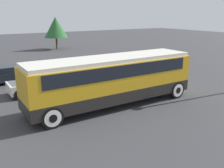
% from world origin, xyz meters
% --- Properties ---
extents(ground_plane, '(120.00, 120.00, 0.00)m').
position_xyz_m(ground_plane, '(0.00, 0.00, 0.00)').
color(ground_plane, '#38383A').
extents(tour_bus, '(10.40, 2.60, 2.96)m').
position_xyz_m(tour_bus, '(0.10, 0.00, 1.80)').
color(tour_bus, black).
rests_on(tour_bus, ground_plane).
extents(parked_car_near, '(4.27, 1.89, 1.42)m').
position_xyz_m(parked_car_near, '(-2.96, 4.81, 0.71)').
color(parked_car_near, silver).
rests_on(parked_car_near, ground_plane).
extents(parked_car_mid, '(4.50, 1.97, 1.35)m').
position_xyz_m(parked_car_mid, '(-4.05, 8.85, 0.68)').
color(parked_car_mid, black).
rests_on(parked_car_mid, ground_plane).
extents(tree_right, '(3.50, 3.50, 4.88)m').
position_xyz_m(tree_right, '(5.89, 25.42, 3.33)').
color(tree_right, brown).
rests_on(tree_right, ground_plane).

